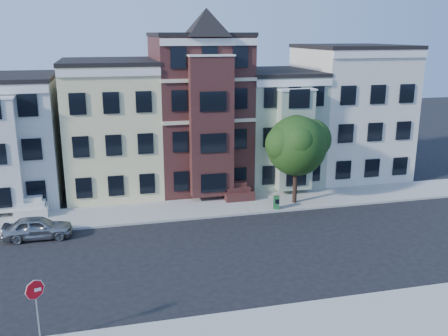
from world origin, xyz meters
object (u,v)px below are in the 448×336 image
object	(u,v)px
street_tree	(296,150)
stop_sign	(37,307)
newspaper_box	(276,202)
parked_car	(38,228)

from	to	relation	value
street_tree	stop_sign	xyz separation A→B (m)	(-16.43, -13.70, -2.44)
street_tree	newspaper_box	distance (m)	4.08
newspaper_box	stop_sign	size ratio (longest dim) A/B	0.30
parked_car	stop_sign	distance (m)	11.61
parked_car	newspaper_box	xyz separation A→B (m)	(15.93, 1.17, -0.08)
parked_car	stop_sign	size ratio (longest dim) A/B	1.33
parked_car	newspaper_box	world-z (taller)	parked_car
street_tree	newspaper_box	bearing A→B (deg)	-150.06
newspaper_box	parked_car	bearing A→B (deg)	-156.43
stop_sign	street_tree	bearing A→B (deg)	25.55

